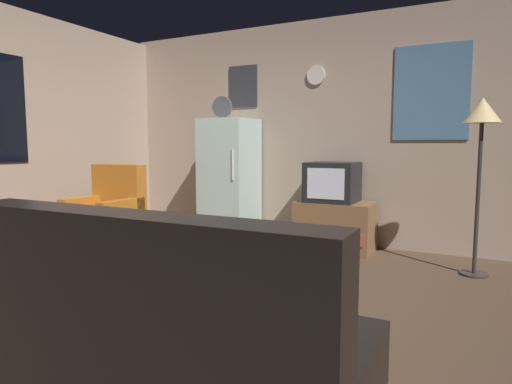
{
  "coord_description": "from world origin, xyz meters",
  "views": [
    {
      "loc": [
        1.85,
        -2.67,
        1.17
      ],
      "look_at": [
        0.04,
        0.9,
        0.75
      ],
      "focal_mm": 30.88,
      "sensor_mm": 36.0,
      "label": 1
    }
  ],
  "objects_px": {
    "fridge": "(229,179)",
    "coffee_table": "(182,261)",
    "mug_ceramic_white": "(183,227)",
    "remote_control": "(162,232)",
    "mug_ceramic_tan": "(177,230)",
    "armchair": "(107,221)",
    "wine_glass": "(182,227)",
    "couch": "(170,343)",
    "standing_lamp": "(482,124)",
    "tv_stand": "(335,226)",
    "crt_tv": "(332,182)"
  },
  "relations": [
    {
      "from": "fridge",
      "to": "coffee_table",
      "type": "relative_size",
      "value": 2.46
    },
    {
      "from": "mug_ceramic_white",
      "to": "remote_control",
      "type": "relative_size",
      "value": 0.6
    },
    {
      "from": "mug_ceramic_tan",
      "to": "armchair",
      "type": "bearing_deg",
      "value": 154.72
    },
    {
      "from": "wine_glass",
      "to": "mug_ceramic_white",
      "type": "height_order",
      "value": "wine_glass"
    },
    {
      "from": "fridge",
      "to": "couch",
      "type": "xyz_separation_m",
      "value": [
        1.61,
        -3.27,
        -0.44
      ]
    },
    {
      "from": "standing_lamp",
      "to": "coffee_table",
      "type": "height_order",
      "value": "standing_lamp"
    },
    {
      "from": "armchair",
      "to": "couch",
      "type": "distance_m",
      "value": 3.23
    },
    {
      "from": "fridge",
      "to": "remote_control",
      "type": "relative_size",
      "value": 11.8
    },
    {
      "from": "fridge",
      "to": "mug_ceramic_white",
      "type": "xyz_separation_m",
      "value": [
        0.59,
        -1.79,
        -0.26
      ]
    },
    {
      "from": "tv_stand",
      "to": "coffee_table",
      "type": "distance_m",
      "value": 1.99
    },
    {
      "from": "couch",
      "to": "tv_stand",
      "type": "bearing_deg",
      "value": 94.23
    },
    {
      "from": "couch",
      "to": "wine_glass",
      "type": "bearing_deg",
      "value": 124.38
    },
    {
      "from": "remote_control",
      "to": "armchair",
      "type": "distance_m",
      "value": 1.5
    },
    {
      "from": "couch",
      "to": "mug_ceramic_white",
      "type": "bearing_deg",
      "value": 124.48
    },
    {
      "from": "crt_tv",
      "to": "armchair",
      "type": "height_order",
      "value": "crt_tv"
    },
    {
      "from": "fridge",
      "to": "mug_ceramic_white",
      "type": "relative_size",
      "value": 19.67
    },
    {
      "from": "standing_lamp",
      "to": "wine_glass",
      "type": "relative_size",
      "value": 10.6
    },
    {
      "from": "standing_lamp",
      "to": "wine_glass",
      "type": "height_order",
      "value": "standing_lamp"
    },
    {
      "from": "armchair",
      "to": "couch",
      "type": "height_order",
      "value": "armchair"
    },
    {
      "from": "remote_control",
      "to": "couch",
      "type": "relative_size",
      "value": 0.09
    },
    {
      "from": "fridge",
      "to": "mug_ceramic_tan",
      "type": "relative_size",
      "value": 19.67
    },
    {
      "from": "wine_glass",
      "to": "tv_stand",
      "type": "bearing_deg",
      "value": 70.42
    },
    {
      "from": "tv_stand",
      "to": "coffee_table",
      "type": "relative_size",
      "value": 1.17
    },
    {
      "from": "fridge",
      "to": "crt_tv",
      "type": "xyz_separation_m",
      "value": [
        1.33,
        0.0,
        0.01
      ]
    },
    {
      "from": "mug_ceramic_white",
      "to": "coffee_table",
      "type": "bearing_deg",
      "value": -64.13
    },
    {
      "from": "mug_ceramic_tan",
      "to": "remote_control",
      "type": "xyz_separation_m",
      "value": [
        -0.17,
        0.02,
        -0.03
      ]
    },
    {
      "from": "crt_tv",
      "to": "wine_glass",
      "type": "relative_size",
      "value": 3.6
    },
    {
      "from": "standing_lamp",
      "to": "crt_tv",
      "type": "bearing_deg",
      "value": 165.87
    },
    {
      "from": "fridge",
      "to": "mug_ceramic_tan",
      "type": "bearing_deg",
      "value": -71.94
    },
    {
      "from": "mug_ceramic_white",
      "to": "mug_ceramic_tan",
      "type": "height_order",
      "value": "same"
    },
    {
      "from": "remote_control",
      "to": "mug_ceramic_tan",
      "type": "bearing_deg",
      "value": -3.48
    },
    {
      "from": "tv_stand",
      "to": "armchair",
      "type": "relative_size",
      "value": 0.87
    },
    {
      "from": "coffee_table",
      "to": "wine_glass",
      "type": "relative_size",
      "value": 4.8
    },
    {
      "from": "standing_lamp",
      "to": "coffee_table",
      "type": "xyz_separation_m",
      "value": [
        -2.16,
        -1.48,
        -1.13
      ]
    },
    {
      "from": "fridge",
      "to": "coffee_table",
      "type": "distance_m",
      "value": 2.01
    },
    {
      "from": "wine_glass",
      "to": "armchair",
      "type": "bearing_deg",
      "value": 155.3
    },
    {
      "from": "mug_ceramic_tan",
      "to": "couch",
      "type": "bearing_deg",
      "value": -54.05
    },
    {
      "from": "standing_lamp",
      "to": "remote_control",
      "type": "xyz_separation_m",
      "value": [
        -2.33,
        -1.52,
        -0.9
      ]
    },
    {
      "from": "crt_tv",
      "to": "standing_lamp",
      "type": "xyz_separation_m",
      "value": [
        1.45,
        -0.37,
        0.59
      ]
    },
    {
      "from": "wine_glass",
      "to": "mug_ceramic_white",
      "type": "distance_m",
      "value": 0.16
    },
    {
      "from": "remote_control",
      "to": "couch",
      "type": "distance_m",
      "value": 1.81
    },
    {
      "from": "tv_stand",
      "to": "couch",
      "type": "bearing_deg",
      "value": -85.77
    },
    {
      "from": "standing_lamp",
      "to": "armchair",
      "type": "height_order",
      "value": "standing_lamp"
    },
    {
      "from": "crt_tv",
      "to": "wine_glass",
      "type": "xyz_separation_m",
      "value": [
        -0.64,
        -1.92,
        -0.24
      ]
    },
    {
      "from": "mug_ceramic_white",
      "to": "armchair",
      "type": "height_order",
      "value": "armchair"
    },
    {
      "from": "crt_tv",
      "to": "remote_control",
      "type": "height_order",
      "value": "crt_tv"
    },
    {
      "from": "coffee_table",
      "to": "mug_ceramic_white",
      "type": "bearing_deg",
      "value": 115.87
    },
    {
      "from": "mug_ceramic_tan",
      "to": "remote_control",
      "type": "bearing_deg",
      "value": 173.86
    },
    {
      "from": "mug_ceramic_tan",
      "to": "coffee_table",
      "type": "bearing_deg",
      "value": 93.08
    },
    {
      "from": "tv_stand",
      "to": "crt_tv",
      "type": "xyz_separation_m",
      "value": [
        -0.04,
        -0.0,
        0.49
      ]
    }
  ]
}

